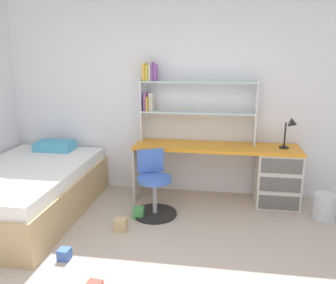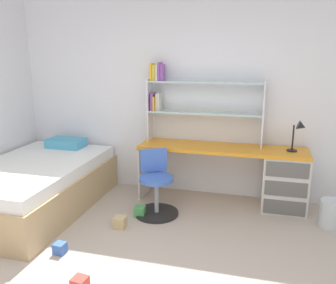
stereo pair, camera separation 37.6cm
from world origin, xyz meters
name	(u,v)px [view 1 (the left image)]	position (x,y,z in m)	size (l,w,h in m)	color
room_shell	(53,106)	(-1.26, 1.26, 1.35)	(5.92, 6.06, 2.69)	silver
desk	(260,172)	(0.95, 2.25, 0.41)	(2.08, 0.51, 0.73)	orange
bookshelf_hutch	(183,97)	(-0.05, 2.39, 1.32)	(1.47, 0.22, 1.02)	silver
desk_lamp	(291,128)	(1.28, 2.23, 0.99)	(0.20, 0.17, 0.38)	black
swivel_chair	(154,190)	(-0.31, 1.72, 0.30)	(0.52, 0.52, 0.76)	black
bed_platform	(27,191)	(-1.79, 1.48, 0.29)	(1.30, 2.08, 0.70)	tan
waste_bin	(324,207)	(1.66, 1.90, 0.15)	(0.26, 0.26, 0.30)	silver
toy_block_natural_1	(121,225)	(-0.59, 1.27, 0.06)	(0.13, 0.13, 0.13)	tan
toy_block_green_2	(138,213)	(-0.47, 1.59, 0.06)	(0.12, 0.12, 0.12)	#479E51
toy_block_blue_3	(64,254)	(-0.95, 0.64, 0.05)	(0.11, 0.11, 0.11)	#3860B7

